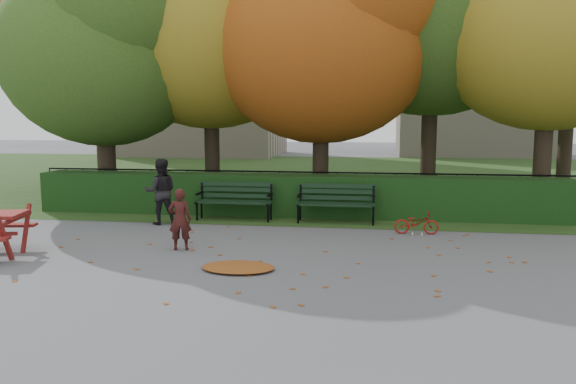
# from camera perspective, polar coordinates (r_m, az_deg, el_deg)

# --- Properties ---
(ground) EXTENTS (90.00, 90.00, 0.00)m
(ground) POSITION_cam_1_polar(r_m,az_deg,el_deg) (9.61, -3.15, -6.99)
(ground) COLOR slate
(ground) RESTS_ON ground
(grass_strip) EXTENTS (90.00, 90.00, 0.00)m
(grass_strip) POSITION_cam_1_polar(r_m,az_deg,el_deg) (23.31, 3.84, 1.68)
(grass_strip) COLOR #213B15
(grass_strip) RESTS_ON ground
(building_left) EXTENTS (10.00, 7.00, 15.00)m
(building_left) POSITION_cam_1_polar(r_m,az_deg,el_deg) (37.11, -8.93, 15.43)
(building_left) COLOR #AFA18C
(building_left) RESTS_ON ground
(building_right) EXTENTS (9.00, 6.00, 12.00)m
(building_right) POSITION_cam_1_polar(r_m,az_deg,el_deg) (37.77, 18.28, 12.71)
(building_right) COLOR #AFA18C
(building_right) RESTS_ON ground
(hedge) EXTENTS (13.00, 0.90, 1.00)m
(hedge) POSITION_cam_1_polar(r_m,az_deg,el_deg) (13.87, 0.60, -0.33)
(hedge) COLOR black
(hedge) RESTS_ON ground
(iron_fence) EXTENTS (14.00, 0.04, 1.02)m
(iron_fence) POSITION_cam_1_polar(r_m,az_deg,el_deg) (14.65, 1.03, 0.24)
(iron_fence) COLOR black
(iron_fence) RESTS_ON ground
(tree_a) EXTENTS (5.88, 5.60, 7.48)m
(tree_a) POSITION_cam_1_polar(r_m,az_deg,el_deg) (16.44, -17.66, 14.62)
(tree_a) COLOR black
(tree_a) RESTS_ON ground
(tree_b) EXTENTS (6.72, 6.40, 8.79)m
(tree_b) POSITION_cam_1_polar(r_m,az_deg,el_deg) (16.70, -7.00, 17.87)
(tree_b) COLOR black
(tree_b) RESTS_ON ground
(tree_c) EXTENTS (6.30, 6.00, 8.00)m
(tree_c) POSITION_cam_1_polar(r_m,az_deg,el_deg) (15.29, 4.65, 16.65)
(tree_c) COLOR black
(tree_c) RESTS_ON ground
(tree_e) EXTENTS (6.09, 5.80, 8.16)m
(tree_e) POSITION_cam_1_polar(r_m,az_deg,el_deg) (15.80, 26.61, 16.55)
(tree_e) COLOR black
(tree_e) RESTS_ON ground
(tree_f) EXTENTS (6.93, 6.60, 9.19)m
(tree_f) POSITION_cam_1_polar(r_m,az_deg,el_deg) (20.70, -18.19, 16.36)
(tree_f) COLOR black
(tree_f) RESTS_ON ground
(bench_left) EXTENTS (1.80, 0.57, 0.88)m
(bench_left) POSITION_cam_1_polar(r_m,az_deg,el_deg) (13.34, -5.42, -0.60)
(bench_left) COLOR black
(bench_left) RESTS_ON ground
(bench_right) EXTENTS (1.80, 0.57, 0.88)m
(bench_right) POSITION_cam_1_polar(r_m,az_deg,el_deg) (12.97, 4.93, -0.83)
(bench_right) COLOR black
(bench_right) RESTS_ON ground
(leaf_pile) EXTENTS (1.32, 1.04, 0.08)m
(leaf_pile) POSITION_cam_1_polar(r_m,az_deg,el_deg) (9.09, -5.09, -7.61)
(leaf_pile) COLOR brown
(leaf_pile) RESTS_ON ground
(leaf_scatter) EXTENTS (9.00, 5.70, 0.01)m
(leaf_scatter) POSITION_cam_1_polar(r_m,az_deg,el_deg) (9.90, -2.80, -6.52)
(leaf_scatter) COLOR brown
(leaf_scatter) RESTS_ON ground
(child) EXTENTS (0.47, 0.36, 1.14)m
(child) POSITION_cam_1_polar(r_m,az_deg,el_deg) (10.43, -10.92, -2.75)
(child) COLOR #3B1513
(child) RESTS_ON ground
(adult) EXTENTS (0.88, 0.79, 1.49)m
(adult) POSITION_cam_1_polar(r_m,az_deg,el_deg) (13.01, -12.79, 0.04)
(adult) COLOR black
(adult) RESTS_ON ground
(bicycle) EXTENTS (0.91, 0.34, 0.48)m
(bicycle) POSITION_cam_1_polar(r_m,az_deg,el_deg) (11.97, 12.92, -3.07)
(bicycle) COLOR maroon
(bicycle) RESTS_ON ground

